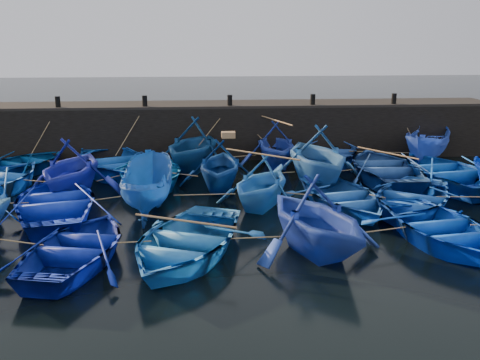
{
  "coord_description": "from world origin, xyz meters",
  "views": [
    {
      "loc": [
        -1.45,
        -15.81,
        5.99
      ],
      "look_at": [
        0.0,
        3.2,
        0.7
      ],
      "focal_mm": 40.0,
      "sensor_mm": 36.0,
      "label": 1
    }
  ],
  "objects": [
    {
      "name": "boat_18",
      "position": [
        5.7,
        1.09,
        0.52
      ],
      "size": [
        5.78,
        6.17,
        1.04
      ],
      "primitive_type": "imported",
      "rotation": [
        0.0,
        0.0,
        -0.59
      ],
      "color": "#104195",
      "rests_on": "ground"
    },
    {
      "name": "boat_14",
      "position": [
        -6.24,
        1.47,
        0.57
      ],
      "size": [
        5.0,
        6.18,
        1.13
      ],
      "primitive_type": "imported",
      "rotation": [
        0.0,
        0.0,
        3.36
      ],
      "color": "#0F29C5",
      "rests_on": "ground"
    },
    {
      "name": "mooring_ropes",
      "position": [
        0.11,
        4.94,
        0.87
      ],
      "size": [
        18.41,
        11.96,
        2.1
      ],
      "color": "tan",
      "rests_on": "ground"
    },
    {
      "name": "boat_22",
      "position": [
        -1.91,
        -2.23,
        0.54
      ],
      "size": [
        5.35,
        6.17,
        1.07
      ],
      "primitive_type": "imported",
      "rotation": [
        0.0,
        0.0,
        -0.38
      ],
      "color": "blue",
      "rests_on": "ground"
    },
    {
      "name": "boat_15",
      "position": [
        -3.3,
        1.95,
        0.87
      ],
      "size": [
        1.73,
        4.49,
        1.73
      ],
      "primitive_type": "imported",
      "rotation": [
        0.0,
        0.0,
        3.13
      ],
      "color": "#174990",
      "rests_on": "ground"
    },
    {
      "name": "boat_0",
      "position": [
        -9.2,
        7.51,
        0.47
      ],
      "size": [
        5.19,
        5.59,
        0.94
      ],
      "primitive_type": "imported",
      "rotation": [
        0.0,
        0.0,
        2.57
      ],
      "color": "navy",
      "rests_on": "ground"
    },
    {
      "name": "wooden_crate",
      "position": [
        -0.36,
        4.41,
        2.18
      ],
      "size": [
        0.53,
        0.37,
        0.23
      ],
      "primitive_type": "cube",
      "color": "olive",
      "rests_on": "boat_9"
    },
    {
      "name": "bollard_4",
      "position": [
        8.0,
        9.6,
        2.87
      ],
      "size": [
        0.24,
        0.24,
        0.5
      ],
      "primitive_type": "cylinder",
      "color": "black",
      "rests_on": "quay_top"
    },
    {
      "name": "boat_3",
      "position": [
        1.99,
        7.94,
        1.06
      ],
      "size": [
        3.55,
        4.09,
        2.11
      ],
      "primitive_type": "imported",
      "rotation": [
        0.0,
        0.0,
        0.02
      ],
      "color": "#243EB4",
      "rests_on": "ground"
    },
    {
      "name": "boat_16",
      "position": [
        0.64,
        1.95,
        0.96
      ],
      "size": [
        4.53,
        4.72,
        1.92
      ],
      "primitive_type": "imported",
      "rotation": [
        0.0,
        0.0,
        -0.51
      ],
      "color": "blue",
      "rests_on": "ground"
    },
    {
      "name": "bollard_3",
      "position": [
        4.0,
        9.6,
        2.87
      ],
      "size": [
        0.24,
        0.24,
        0.5
      ],
      "primitive_type": "cylinder",
      "color": "black",
      "rests_on": "quay_top"
    },
    {
      "name": "boat_9",
      "position": [
        -0.66,
        4.41,
        1.03
      ],
      "size": [
        3.79,
        4.27,
        2.06
      ],
      "primitive_type": "imported",
      "rotation": [
        0.0,
        0.0,
        3.03
      ],
      "color": "navy",
      "rests_on": "ground"
    },
    {
      "name": "boat_12",
      "position": [
        8.46,
        4.29,
        0.58
      ],
      "size": [
        4.87,
        6.2,
        1.17
      ],
      "primitive_type": "imported",
      "rotation": [
        0.0,
        0.0,
        3.3
      ],
      "color": "#073C98",
      "rests_on": "ground"
    },
    {
      "name": "boat_23",
      "position": [
        1.68,
        -2.17,
        1.12
      ],
      "size": [
        5.0,
        5.32,
        2.24
      ],
      "primitive_type": "imported",
      "rotation": [
        0.0,
        0.0,
        0.38
      ],
      "color": "#1B3797",
      "rests_on": "ground"
    },
    {
      "name": "boat_1",
      "position": [
        -5.31,
        7.11,
        0.59
      ],
      "size": [
        5.83,
        6.74,
        1.17
      ],
      "primitive_type": "imported",
      "rotation": [
        0.0,
        0.0,
        0.37
      ],
      "color": "#0A409F",
      "rests_on": "ground"
    },
    {
      "name": "ground",
      "position": [
        0.0,
        0.0,
        0.0
      ],
      "size": [
        120.0,
        120.0,
        0.0
      ],
      "primitive_type": "plane",
      "color": "black",
      "rests_on": "ground"
    },
    {
      "name": "boat_10",
      "position": [
        3.24,
        4.79,
        1.26
      ],
      "size": [
        4.75,
        5.32,
        2.53
      ],
      "primitive_type": "imported",
      "rotation": [
        0.0,
        0.0,
        3.28
      ],
      "color": "#275EA0",
      "rests_on": "ground"
    },
    {
      "name": "boat_7",
      "position": [
        -6.28,
        4.0,
        1.13
      ],
      "size": [
        4.3,
        4.8,
        2.26
      ],
      "primitive_type": "imported",
      "rotation": [
        0.0,
        0.0,
        2.99
      ],
      "color": "#1A269D",
      "rests_on": "ground"
    },
    {
      "name": "boat_4",
      "position": [
        4.68,
        8.43,
        0.54
      ],
      "size": [
        4.65,
        5.81,
        1.08
      ],
      "primitive_type": "imported",
      "rotation": [
        0.0,
        0.0,
        -0.19
      ],
      "color": "navy",
      "rests_on": "ground"
    },
    {
      "name": "boat_21",
      "position": [
        -4.75,
        -2.29,
        0.48
      ],
      "size": [
        4.21,
        5.21,
        0.96
      ],
      "primitive_type": "imported",
      "rotation": [
        0.0,
        0.0,
        2.93
      ],
      "color": "navy",
      "rests_on": "ground"
    },
    {
      "name": "boat_24",
      "position": [
        5.5,
        -1.67,
        0.51
      ],
      "size": [
        4.16,
        5.35,
        1.02
      ],
      "primitive_type": "imported",
      "rotation": [
        0.0,
        0.0,
        0.14
      ],
      "color": "#063BD4",
      "rests_on": "ground"
    },
    {
      "name": "quay_top",
      "position": [
        0.0,
        10.5,
        2.56
      ],
      "size": [
        26.0,
        2.5,
        0.12
      ],
      "primitive_type": "cube",
      "color": "black",
      "rests_on": "quay_wall"
    },
    {
      "name": "bollard_1",
      "position": [
        -4.0,
        9.6,
        2.87
      ],
      "size": [
        0.24,
        0.24,
        0.5
      ],
      "primitive_type": "cylinder",
      "color": "black",
      "rests_on": "quay_top"
    },
    {
      "name": "boat_17",
      "position": [
        3.47,
        1.51,
        0.5
      ],
      "size": [
        4.33,
        5.39,
        0.99
      ],
      "primitive_type": "imported",
      "rotation": [
        0.0,
        0.0,
        0.21
      ],
      "color": "#184A95",
      "rests_on": "ground"
    },
    {
      "name": "loose_oars",
      "position": [
        1.74,
        3.21,
        1.6
      ],
      "size": [
        10.39,
        12.25,
        1.1
      ],
      "color": "#99724C",
      "rests_on": "ground"
    },
    {
      "name": "boat_8",
      "position": [
        -3.49,
        4.98,
        0.54
      ],
      "size": [
        4.13,
        5.5,
        1.09
      ],
      "primitive_type": "imported",
      "rotation": [
        0.0,
        0.0,
        0.08
      ],
      "color": "#0A59A7",
      "rests_on": "ground"
    },
    {
      "name": "boat_11",
      "position": [
        6.22,
        5.16,
        0.58
      ],
      "size": [
        4.13,
        5.68,
        1.16
      ],
      "primitive_type": "imported",
      "rotation": [
        0.0,
        0.0,
        3.12
      ],
      "color": "navy",
      "rests_on": "ground"
    },
    {
      "name": "boat_2",
      "position": [
        -1.78,
        7.44,
        1.2
      ],
      "size": [
        5.27,
        5.65,
        2.41
      ],
      "primitive_type": "imported",
      "rotation": [
        0.0,
        0.0,
        -0.35
      ],
      "color": "navy",
      "rests_on": "ground"
    },
    {
      "name": "bollard_2",
      "position": [
        0.0,
        9.6,
        2.87
      ],
      "size": [
        0.24,
        0.24,
        0.5
      ],
      "primitive_type": "cylinder",
      "color": "black",
      "rests_on": "quay_top"
    },
    {
      "name": "quay_wall",
      "position": [
        0.0,
        10.5,
        1.25
      ],
      "size": [
        26.0,
        2.5,
        2.5
      ],
      "primitive_type": "cube",
      "color": "black",
      "rests_on": "ground"
    },
    {
      "name": "bollard_0",
      "position": [
        -8.0,
        9.6,
        2.87
      ],
      "size": [
        0.24,
        0.24,
        0.5
      ],
      "primitive_type": "cylinder",
      "color": "black",
      "rests_on": "quay_top"
    },
    {
      "name": "boat_5",
      "position": [
        9.17,
        7.87,
        0.87
      ],
      "size": [
        3.98,
        4.67,
        1.75
      ],
      "primitive_type": "imported",
      "rotation": [
        0.0,
        0.0,
        -0.61
      ],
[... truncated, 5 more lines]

